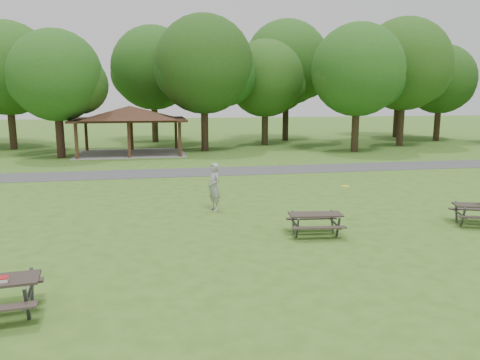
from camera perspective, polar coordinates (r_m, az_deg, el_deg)
name	(u,v)px	position (r m, az deg, el deg)	size (l,w,h in m)	color
ground	(232,244)	(14.78, -0.92, -7.86)	(160.00, 160.00, 0.00)	#3B681D
asphalt_path	(193,172)	(28.32, -5.77, 0.96)	(120.00, 3.20, 0.02)	#424244
pavilion	(130,115)	(37.90, -13.31, 7.76)	(8.60, 7.01, 3.76)	#3C2415
tree_row_c	(9,71)	(44.42, -26.36, 11.81)	(8.19, 7.80, 10.67)	#312116
tree_row_d	(57,78)	(36.96, -21.37, 11.47)	(6.93, 6.60, 9.27)	black
tree_row_e	(205,67)	(39.18, -4.28, 13.52)	(8.40, 8.00, 11.02)	black
tree_row_f	(266,81)	(43.65, 3.21, 11.98)	(7.35, 7.00, 9.55)	#302315
tree_row_g	(359,73)	(39.50, 14.26, 12.56)	(7.77, 7.40, 10.25)	black
tree_row_h	(405,67)	(45.40, 19.47, 12.85)	(8.61, 8.20, 11.37)	#302215
tree_row_i	(441,81)	(51.47, 23.29, 11.00)	(7.14, 6.80, 9.52)	black
tree_deep_b	(154,71)	(46.92, -10.41, 12.99)	(8.40, 8.00, 11.13)	#2F2115
tree_deep_c	(287,65)	(47.89, 5.80, 13.72)	(8.82, 8.40, 11.90)	black
tree_deep_d	(400,72)	(54.32, 18.90, 12.39)	(8.40, 8.00, 11.27)	black
picnic_table_middle	(315,219)	(15.78, 9.17, -4.69)	(1.90, 1.59, 0.76)	#2D2620
picnic_table_far	(480,210)	(18.84, 27.23, -3.23)	(2.14, 1.91, 0.77)	#29231E
frisbee_in_flight	(346,186)	(18.02, 12.74, -0.72)	(0.38, 0.38, 0.02)	yellow
frisbee_thrower	(214,187)	(18.78, -3.18, -0.87)	(0.71, 0.46, 1.94)	#9B9B9E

